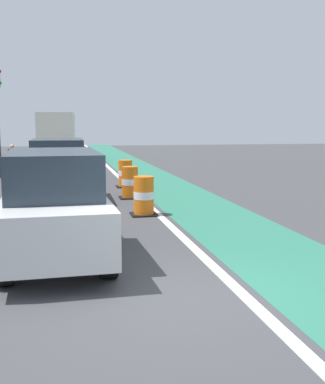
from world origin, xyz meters
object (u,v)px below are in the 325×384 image
Objects in this scene: parked_suv_nearest at (54,205)px; pedestrian_crossing at (12,161)px; traffic_barrel_mid at (130,183)px; traffic_barrel_back at (125,174)px; parked_sedan_third at (60,161)px; traffic_barrel_front at (144,196)px; delivery_truck_down_block at (58,133)px; parked_suv_second at (58,169)px.

parked_suv_nearest is 13.94m from pedestrian_crossing.
traffic_barrel_mid is 2.98m from traffic_barrel_back.
parked_suv_nearest is 1.13× the size of parked_sedan_third.
traffic_barrel_front is 21.80m from delivery_truck_down_block.
traffic_barrel_front is at bearing -53.69° from parked_suv_second.
traffic_barrel_back is (2.63, 10.22, -0.50)m from parked_suv_nearest.
parked_suv_second is at bearing -72.33° from pedestrian_crossing.
pedestrian_crossing is at bearing 114.46° from traffic_barrel_front.
parked_suv_second is 2.87× the size of pedestrian_crossing.
parked_suv_second is at bearing -179.79° from traffic_barrel_mid.
traffic_barrel_mid is 0.68× the size of pedestrian_crossing.
traffic_barrel_front is 1.00× the size of traffic_barrel_back.
traffic_barrel_front is 1.00× the size of traffic_barrel_mid.
parked_sedan_third is 12.19m from delivery_truck_down_block.
parked_suv_second is 4.24× the size of traffic_barrel_back.
delivery_truck_down_block is at bearing 90.44° from parked_suv_second.
parked_suv_second reaches higher than parked_sedan_third.
parked_sedan_third is 6.71m from traffic_barrel_mid.
parked_sedan_third reaches higher than traffic_barrel_front.
traffic_barrel_mid is (2.39, 0.01, -0.50)m from parked_suv_second.
parked_suv_nearest is 7.66m from traffic_barrel_mid.
parked_suv_nearest is 4.28× the size of traffic_barrel_mid.
traffic_barrel_front is at bearing 59.71° from parked_suv_nearest.
parked_suv_second reaches higher than traffic_barrel_back.
parked_suv_second is 3.99m from traffic_barrel_front.
parked_sedan_third is 0.54× the size of delivery_truck_down_block.
traffic_barrel_back is at bearing -79.91° from delivery_truck_down_block.
pedestrian_crossing reaches higher than traffic_barrel_back.
parked_suv_nearest is 13.52m from parked_sedan_third.
traffic_barrel_back is 0.68× the size of pedestrian_crossing.
parked_sedan_third is at bearing -7.08° from pedestrian_crossing.
delivery_truck_down_block is 12.08m from pedestrian_crossing.
parked_sedan_third is at bearing 89.84° from parked_suv_nearest.
parked_sedan_third is at bearing -89.28° from delivery_truck_down_block.
traffic_barrel_back is 5.90m from pedestrian_crossing.
traffic_barrel_mid is 7.92m from pedestrian_crossing.
parked_suv_nearest is 4.28× the size of traffic_barrel_back.
parked_sedan_third is at bearing 89.90° from parked_suv_second.
traffic_barrel_front is at bearing -83.45° from delivery_truck_down_block.
parked_sedan_third is (0.04, 13.52, -0.20)m from parked_suv_nearest.
parked_sedan_third is 4.21m from traffic_barrel_back.
parked_sedan_third is 9.76m from traffic_barrel_front.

